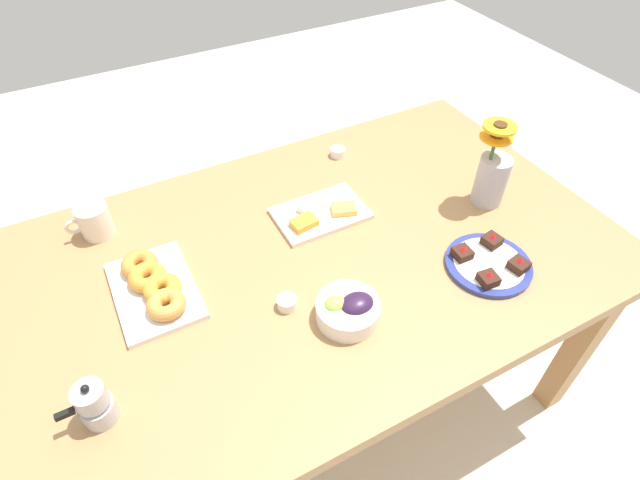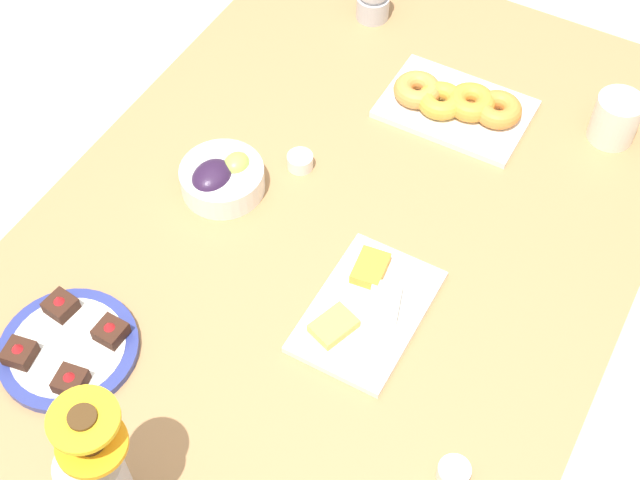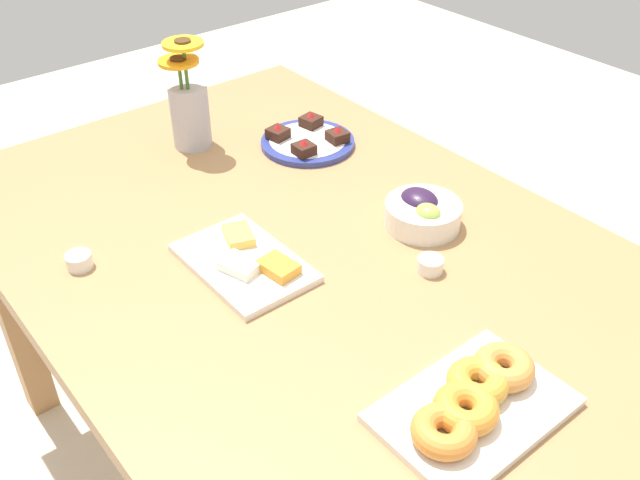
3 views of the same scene
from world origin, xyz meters
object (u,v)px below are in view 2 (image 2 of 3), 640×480
dining_table (320,282)px  cheese_platter (366,308)px  croissant_platter (456,104)px  dessert_plate (68,348)px  grape_bowl (222,178)px  jam_cup_honey (454,473)px  jam_cup_berry (300,161)px  coffee_mug (616,118)px

dining_table → cheese_platter: cheese_platter is taller
croissant_platter → dessert_plate: dessert_plate is taller
grape_bowl → jam_cup_honey: size_ratio=3.15×
grape_bowl → croissant_platter: 0.48m
grape_bowl → cheese_platter: grape_bowl is taller
dining_table → croissant_platter: size_ratio=5.71×
dining_table → cheese_platter: 0.17m
jam_cup_berry → cheese_platter: bearing=-131.5°
coffee_mug → jam_cup_berry: coffee_mug is taller
dining_table → coffee_mug: bearing=-34.1°
coffee_mug → jam_cup_honey: (-0.77, -0.01, -0.03)m
croissant_platter → grape_bowl: bearing=143.0°
jam_cup_honey → grape_bowl: bearing=63.0°
jam_cup_honey → dessert_plate: dessert_plate is taller
grape_bowl → jam_cup_berry: bearing=-39.8°
croissant_platter → jam_cup_berry: 0.33m
grape_bowl → jam_cup_berry: 0.15m
dining_table → grape_bowl: grape_bowl is taller
grape_bowl → croissant_platter: bearing=-37.0°
dessert_plate → coffee_mug: bearing=-34.6°
grape_bowl → dessert_plate: 0.41m
croissant_platter → dessert_plate: bearing=158.0°
coffee_mug → cheese_platter: coffee_mug is taller
coffee_mug → cheese_platter: bearing=158.8°
coffee_mug → jam_cup_berry: bearing=126.6°
cheese_platter → croissant_platter: bearing=6.9°
dining_table → dessert_plate: 0.45m
jam_cup_berry → dining_table: bearing=-140.7°
cheese_platter → dessert_plate: 0.48m
grape_bowl → jam_cup_honey: 0.66m
croissant_platter → jam_cup_honey: (-0.68, -0.30, -0.01)m
coffee_mug → jam_cup_honey: bearing=-178.9°
coffee_mug → dessert_plate: coffee_mug is taller
grape_bowl → jam_cup_berry: size_ratio=3.15×
cheese_platter → croissant_platter: (0.49, 0.06, 0.01)m
croissant_platter → dessert_plate: size_ratio=1.26×
dessert_plate → grape_bowl: bearing=-4.1°
coffee_mug → grape_bowl: size_ratio=0.81×
dessert_plate → dining_table: bearing=-35.3°
dining_table → croissant_platter: croissant_platter is taller
dessert_plate → croissant_platter: bearing=-22.0°
cheese_platter → jam_cup_honey: size_ratio=5.42×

